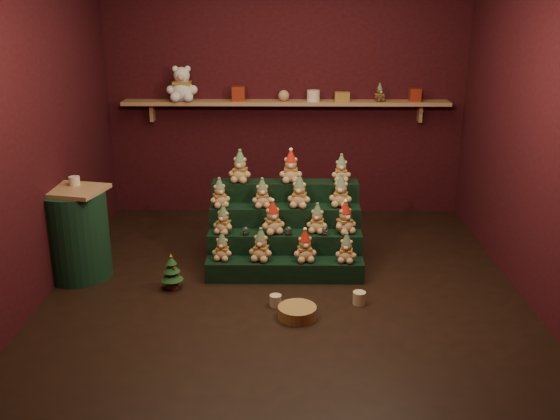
{
  "coord_description": "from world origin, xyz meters",
  "views": [
    {
      "loc": [
        0.02,
        -5.02,
        2.35
      ],
      "look_at": [
        -0.04,
        0.25,
        0.59
      ],
      "focal_mm": 40.0,
      "sensor_mm": 36.0,
      "label": 1
    }
  ],
  "objects_px": {
    "snow_globe_c": "(325,231)",
    "white_bear": "(182,79)",
    "mug_left": "(276,301)",
    "wicker_basket": "(297,312)",
    "mug_right": "(359,298)",
    "snow_globe_a": "(246,231)",
    "brown_bear": "(380,93)",
    "mini_christmas_tree": "(172,272)",
    "snow_globe_b": "(289,231)",
    "side_table": "(76,233)",
    "riser_tier_front": "(285,270)"
  },
  "relations": [
    {
      "from": "mini_christmas_tree",
      "to": "wicker_basket",
      "type": "height_order",
      "value": "mini_christmas_tree"
    },
    {
      "from": "mug_left",
      "to": "mug_right",
      "type": "xyz_separation_m",
      "value": [
        0.68,
        0.05,
        0.01
      ]
    },
    {
      "from": "mug_left",
      "to": "white_bear",
      "type": "bearing_deg",
      "value": 114.82
    },
    {
      "from": "snow_globe_c",
      "to": "brown_bear",
      "type": "distance_m",
      "value": 2.02
    },
    {
      "from": "snow_globe_b",
      "to": "mug_left",
      "type": "distance_m",
      "value": 0.78
    },
    {
      "from": "mug_left",
      "to": "brown_bear",
      "type": "distance_m",
      "value": 2.89
    },
    {
      "from": "mini_christmas_tree",
      "to": "wicker_basket",
      "type": "bearing_deg",
      "value": -25.54
    },
    {
      "from": "snow_globe_b",
      "to": "brown_bear",
      "type": "xyz_separation_m",
      "value": [
        0.99,
        1.61,
        1.01
      ]
    },
    {
      "from": "riser_tier_front",
      "to": "brown_bear",
      "type": "relative_size",
      "value": 7.36
    },
    {
      "from": "snow_globe_b",
      "to": "mini_christmas_tree",
      "type": "relative_size",
      "value": 0.25
    },
    {
      "from": "side_table",
      "to": "mug_left",
      "type": "distance_m",
      "value": 1.9
    },
    {
      "from": "side_table",
      "to": "white_bear",
      "type": "distance_m",
      "value": 2.19
    },
    {
      "from": "snow_globe_b",
      "to": "mug_right",
      "type": "distance_m",
      "value": 0.93
    },
    {
      "from": "mug_right",
      "to": "side_table",
      "type": "bearing_deg",
      "value": 167.9
    },
    {
      "from": "riser_tier_front",
      "to": "snow_globe_c",
      "type": "bearing_deg",
      "value": 23.88
    },
    {
      "from": "brown_bear",
      "to": "wicker_basket",
      "type": "bearing_deg",
      "value": -138.15
    },
    {
      "from": "riser_tier_front",
      "to": "mug_right",
      "type": "distance_m",
      "value": 0.78
    },
    {
      "from": "mini_christmas_tree",
      "to": "mug_left",
      "type": "distance_m",
      "value": 0.96
    },
    {
      "from": "snow_globe_a",
      "to": "riser_tier_front",
      "type": "bearing_deg",
      "value": -24.36
    },
    {
      "from": "snow_globe_b",
      "to": "wicker_basket",
      "type": "bearing_deg",
      "value": -85.61
    },
    {
      "from": "riser_tier_front",
      "to": "snow_globe_a",
      "type": "xyz_separation_m",
      "value": [
        -0.35,
        0.16,
        0.31
      ]
    },
    {
      "from": "mug_left",
      "to": "wicker_basket",
      "type": "bearing_deg",
      "value": -48.44
    },
    {
      "from": "snow_globe_c",
      "to": "white_bear",
      "type": "height_order",
      "value": "white_bear"
    },
    {
      "from": "riser_tier_front",
      "to": "white_bear",
      "type": "height_order",
      "value": "white_bear"
    },
    {
      "from": "snow_globe_c",
      "to": "mini_christmas_tree",
      "type": "height_order",
      "value": "snow_globe_c"
    },
    {
      "from": "riser_tier_front",
      "to": "side_table",
      "type": "height_order",
      "value": "side_table"
    },
    {
      "from": "snow_globe_c",
      "to": "side_table",
      "type": "bearing_deg",
      "value": -177.2
    },
    {
      "from": "white_bear",
      "to": "brown_bear",
      "type": "relative_size",
      "value": 2.51
    },
    {
      "from": "white_bear",
      "to": "brown_bear",
      "type": "distance_m",
      "value": 2.16
    },
    {
      "from": "snow_globe_b",
      "to": "brown_bear",
      "type": "bearing_deg",
      "value": 58.5
    },
    {
      "from": "snow_globe_a",
      "to": "snow_globe_b",
      "type": "distance_m",
      "value": 0.39
    },
    {
      "from": "riser_tier_front",
      "to": "snow_globe_c",
      "type": "relative_size",
      "value": 18.29
    },
    {
      "from": "side_table",
      "to": "snow_globe_a",
      "type": "bearing_deg",
      "value": 16.81
    },
    {
      "from": "snow_globe_a",
      "to": "white_bear",
      "type": "height_order",
      "value": "white_bear"
    },
    {
      "from": "snow_globe_c",
      "to": "mini_christmas_tree",
      "type": "distance_m",
      "value": 1.4
    },
    {
      "from": "snow_globe_c",
      "to": "mini_christmas_tree",
      "type": "relative_size",
      "value": 0.23
    },
    {
      "from": "snow_globe_b",
      "to": "brown_bear",
      "type": "relative_size",
      "value": 0.43
    },
    {
      "from": "snow_globe_a",
      "to": "mini_christmas_tree",
      "type": "relative_size",
      "value": 0.24
    },
    {
      "from": "snow_globe_a",
      "to": "brown_bear",
      "type": "height_order",
      "value": "brown_bear"
    },
    {
      "from": "snow_globe_c",
      "to": "side_table",
      "type": "distance_m",
      "value": 2.21
    },
    {
      "from": "snow_globe_b",
      "to": "snow_globe_c",
      "type": "xyz_separation_m",
      "value": [
        0.33,
        -0.0,
        -0.0
      ]
    },
    {
      "from": "snow_globe_a",
      "to": "mini_christmas_tree",
      "type": "bearing_deg",
      "value": -149.13
    },
    {
      "from": "mug_left",
      "to": "snow_globe_c",
      "type": "bearing_deg",
      "value": 57.63
    },
    {
      "from": "riser_tier_front",
      "to": "white_bear",
      "type": "relative_size",
      "value": 2.93
    },
    {
      "from": "riser_tier_front",
      "to": "snow_globe_a",
      "type": "distance_m",
      "value": 0.5
    },
    {
      "from": "snow_globe_c",
      "to": "mug_right",
      "type": "height_order",
      "value": "snow_globe_c"
    },
    {
      "from": "riser_tier_front",
      "to": "snow_globe_c",
      "type": "distance_m",
      "value": 0.5
    },
    {
      "from": "side_table",
      "to": "riser_tier_front",
      "type": "bearing_deg",
      "value": 11.07
    },
    {
      "from": "mini_christmas_tree",
      "to": "mug_right",
      "type": "xyz_separation_m",
      "value": [
        1.58,
        -0.27,
        -0.11
      ]
    },
    {
      "from": "mug_left",
      "to": "brown_bear",
      "type": "xyz_separation_m",
      "value": [
        1.09,
        2.3,
        1.37
      ]
    }
  ]
}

